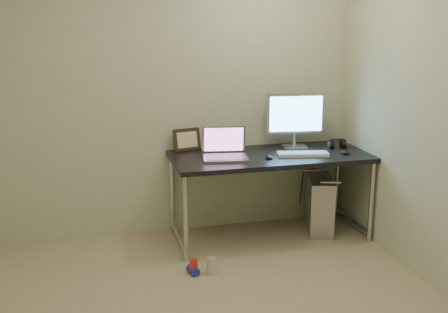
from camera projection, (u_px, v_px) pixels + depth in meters
wall_back at (157, 94)px, 4.81m from camera, size 3.50×0.02×2.50m
desk at (270, 163)px, 4.82m from camera, size 1.69×0.74×0.75m
tower_computer at (320, 204)px, 5.06m from camera, size 0.34×0.51×0.53m
cable_a at (302, 179)px, 5.30m from camera, size 0.01×0.16×0.69m
cable_b at (312, 181)px, 5.30m from camera, size 0.02×0.11×0.71m
can_red at (194, 267)px, 4.25m from camera, size 0.08×0.08×0.11m
can_white at (211, 265)px, 4.26m from camera, size 0.09×0.09×0.13m
can_blue at (193, 270)px, 4.25m from camera, size 0.09×0.13×0.06m
laptop at (225, 151)px, 4.68m from camera, size 0.41×0.35×0.25m
monitor at (295, 116)px, 4.99m from camera, size 0.52×0.17×0.49m
keyboard at (303, 154)px, 4.76m from camera, size 0.45×0.22×0.03m
mouse_right at (345, 151)px, 4.83m from camera, size 0.09×0.13×0.04m
mouse_left at (269, 156)px, 4.66m from camera, size 0.08×0.11×0.03m
headphones at (337, 145)px, 5.03m from camera, size 0.17×0.10×0.11m
picture_frame at (187, 140)px, 4.92m from camera, size 0.25×0.12×0.20m
webcam at (211, 139)px, 4.95m from camera, size 0.05×0.04×0.13m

